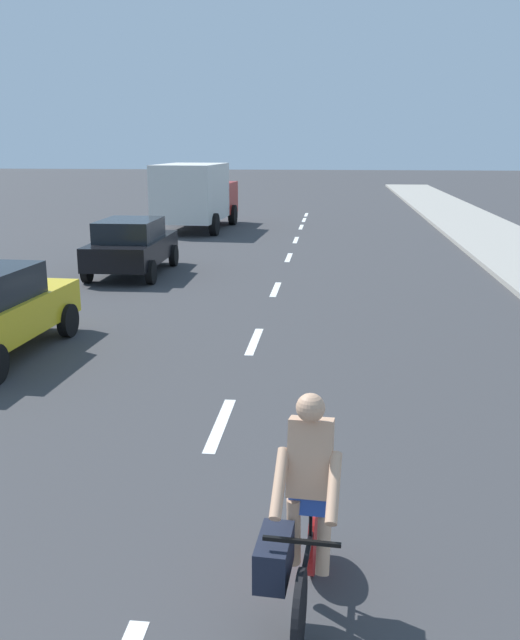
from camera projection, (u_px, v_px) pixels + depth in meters
The scene contains 12 objects.
ground_plane at pixel (284, 268), 20.49m from camera, with size 160.00×160.00×0.00m, color #38383A.
lane_stripe_2 at pixel (220, 424), 9.08m from camera, with size 0.16×1.80×0.01m, color white.
lane_stripe_3 at pixel (254, 341), 12.90m from camera, with size 0.16×1.80×0.01m, color white.
lane_stripe_4 at pixel (276, 289), 17.50m from camera, with size 0.16×1.80×0.01m, color white.
lane_stripe_5 at pixel (289, 257), 22.39m from camera, with size 0.16×1.80×0.01m, color white.
lane_stripe_6 at pixel (296, 240), 26.47m from camera, with size 0.16×1.80×0.01m, color white.
lane_stripe_7 at pixel (301, 227), 30.59m from camera, with size 0.16×1.80×0.01m, color white.
lane_stripe_8 at pixel (304, 220), 33.43m from camera, with size 0.16×1.80×0.01m, color white.
lane_stripe_9 at pixel (306, 215), 35.88m from camera, with size 0.16×1.80×0.01m, color white.
cyclist at pixel (301, 517), 5.26m from camera, with size 0.63×1.71×1.82m.
parked_car_black at pixel (132, 245), 19.34m from camera, with size 1.97×4.17×1.57m.
delivery_truck at pixel (196, 194), 29.35m from camera, with size 2.91×6.35×2.80m.
Camera 1 is at (1.42, -0.19, 3.61)m, focal length 38.47 mm.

